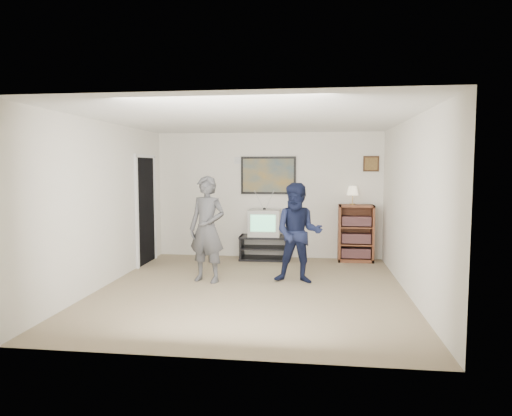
% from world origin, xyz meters
% --- Properties ---
extents(room_shell, '(4.51, 5.00, 2.51)m').
position_xyz_m(room_shell, '(0.00, 0.35, 1.25)').
color(room_shell, '#786B4C').
rests_on(room_shell, ground).
extents(media_stand, '(0.96, 0.55, 0.47)m').
position_xyz_m(media_stand, '(-0.06, 2.23, 0.24)').
color(media_stand, black).
rests_on(media_stand, room_shell).
extents(crt_television, '(0.62, 0.53, 0.51)m').
position_xyz_m(crt_television, '(-0.05, 2.23, 0.73)').
color(crt_television, '#A6A6A0').
rests_on(crt_television, media_stand).
extents(bookshelf, '(0.67, 0.38, 1.09)m').
position_xyz_m(bookshelf, '(1.72, 2.28, 0.55)').
color(bookshelf, brown).
rests_on(bookshelf, room_shell).
extents(table_lamp, '(0.23, 0.23, 0.36)m').
position_xyz_m(table_lamp, '(1.65, 2.31, 1.28)').
color(table_lamp, beige).
rests_on(table_lamp, bookshelf).
extents(person_tall, '(0.70, 0.56, 1.68)m').
position_xyz_m(person_tall, '(-0.76, 0.39, 0.84)').
color(person_tall, '#404144').
rests_on(person_tall, room_shell).
extents(person_short, '(0.80, 0.65, 1.57)m').
position_xyz_m(person_short, '(0.67, 0.49, 0.79)').
color(person_short, '#121834').
rests_on(person_short, room_shell).
extents(controller_left, '(0.06, 0.14, 0.04)m').
position_xyz_m(controller_left, '(-0.78, 0.61, 1.28)').
color(controller_left, white).
rests_on(controller_left, person_tall).
extents(controller_right, '(0.06, 0.12, 0.03)m').
position_xyz_m(controller_right, '(0.69, 0.69, 1.09)').
color(controller_right, white).
rests_on(controller_right, person_short).
extents(poster, '(1.10, 0.03, 0.75)m').
position_xyz_m(poster, '(0.00, 2.48, 1.65)').
color(poster, black).
rests_on(poster, room_shell).
extents(air_vent, '(0.28, 0.02, 0.14)m').
position_xyz_m(air_vent, '(-0.55, 2.48, 1.95)').
color(air_vent, white).
rests_on(air_vent, room_shell).
extents(small_picture, '(0.30, 0.03, 0.30)m').
position_xyz_m(small_picture, '(2.00, 2.48, 1.88)').
color(small_picture, black).
rests_on(small_picture, room_shell).
extents(doorway, '(0.03, 0.85, 2.00)m').
position_xyz_m(doorway, '(-2.23, 1.60, 1.00)').
color(doorway, black).
rests_on(doorway, room_shell).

